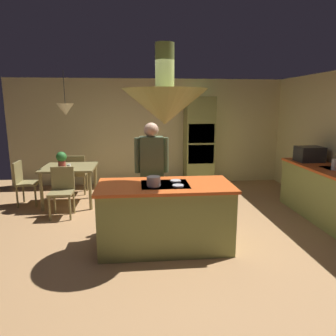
{
  "coord_description": "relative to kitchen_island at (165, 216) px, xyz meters",
  "views": [
    {
      "loc": [
        -0.36,
        -4.26,
        1.97
      ],
      "look_at": [
        0.1,
        0.4,
        1.0
      ],
      "focal_mm": 33.4,
      "sensor_mm": 36.0,
      "label": 1
    }
  ],
  "objects": [
    {
      "name": "chair_by_back_wall",
      "position": [
        -1.7,
        2.78,
        0.05
      ],
      "size": [
        0.4,
        0.4,
        0.87
      ],
      "rotation": [
        0.0,
        0.0,
        3.14
      ],
      "color": "olive",
      "rests_on": "ground"
    },
    {
      "name": "chair_at_corner",
      "position": [
        -2.58,
        2.1,
        0.05
      ],
      "size": [
        0.4,
        0.4,
        0.87
      ],
      "rotation": [
        0.0,
        0.0,
        1.57
      ],
      "color": "olive",
      "rests_on": "ground"
    },
    {
      "name": "cup_on_table",
      "position": [
        -1.66,
        1.87,
        0.35
      ],
      "size": [
        0.07,
        0.07,
        0.09
      ],
      "primitive_type": "cylinder",
      "color": "white",
      "rests_on": "dining_table"
    },
    {
      "name": "ground",
      "position": [
        0.0,
        0.2,
        -0.45
      ],
      "size": [
        8.16,
        8.16,
        0.0
      ],
      "primitive_type": "plane",
      "color": "#AD7F51"
    },
    {
      "name": "potted_plant_on_table",
      "position": [
        -1.83,
        2.06,
        0.47
      ],
      "size": [
        0.2,
        0.2,
        0.3
      ],
      "color": "#99382D",
      "rests_on": "dining_table"
    },
    {
      "name": "dining_table",
      "position": [
        -1.7,
        2.1,
        0.2
      ],
      "size": [
        1.0,
        0.92,
        0.76
      ],
      "color": "olive",
      "rests_on": "ground"
    },
    {
      "name": "oven_tower",
      "position": [
        1.1,
        3.24,
        0.61
      ],
      "size": [
        0.66,
        0.62,
        2.12
      ],
      "color": "#8C934C",
      "rests_on": "ground"
    },
    {
      "name": "pendant_light_over_table",
      "position": [
        -1.7,
        2.1,
        1.41
      ],
      "size": [
        0.32,
        0.32,
        0.82
      ],
      "color": "beige"
    },
    {
      "name": "kitchen_island",
      "position": [
        0.0,
        0.0,
        0.0
      ],
      "size": [
        1.83,
        0.89,
        0.92
      ],
      "color": "#8C934C",
      "rests_on": "ground"
    },
    {
      "name": "person_at_island",
      "position": [
        -0.15,
        0.72,
        0.51
      ],
      "size": [
        0.53,
        0.23,
        1.69
      ],
      "color": "tan",
      "rests_on": "ground"
    },
    {
      "name": "chair_facing_island",
      "position": [
        -1.7,
        1.42,
        0.05
      ],
      "size": [
        0.4,
        0.4,
        0.87
      ],
      "color": "olive",
      "rests_on": "ground"
    },
    {
      "name": "range_hood",
      "position": [
        0.0,
        0.0,
        1.5
      ],
      "size": [
        1.1,
        1.1,
        1.0
      ],
      "color": "#8C934C"
    },
    {
      "name": "counter_run_right",
      "position": [
        2.84,
        0.8,
        0.01
      ],
      "size": [
        0.73,
        2.1,
        0.9
      ],
      "color": "#8C934C",
      "rests_on": "ground"
    },
    {
      "name": "wall_back",
      "position": [
        0.0,
        3.65,
        0.82
      ],
      "size": [
        6.8,
        0.1,
        2.55
      ],
      "primitive_type": "cube",
      "color": "beige",
      "rests_on": "ground"
    },
    {
      "name": "cooking_pot_on_cooktop",
      "position": [
        -0.16,
        -0.13,
        0.53
      ],
      "size": [
        0.18,
        0.18,
        0.12
      ],
      "primitive_type": "cylinder",
      "color": "#B2B2B7",
      "rests_on": "kitchen_island"
    },
    {
      "name": "microwave_on_counter",
      "position": [
        2.84,
        1.42,
        0.59
      ],
      "size": [
        0.46,
        0.36,
        0.28
      ],
      "primitive_type": "cube",
      "color": "#232326",
      "rests_on": "counter_run_right"
    },
    {
      "name": "canister_tea",
      "position": [
        2.84,
        0.64,
        0.54
      ],
      "size": [
        0.1,
        0.1,
        0.18
      ],
      "primitive_type": "cylinder",
      "color": "silver",
      "rests_on": "counter_run_right"
    }
  ]
}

